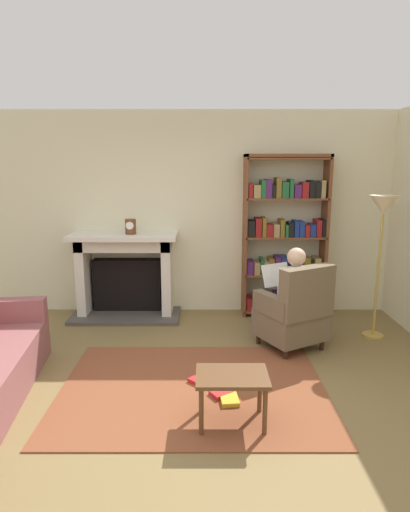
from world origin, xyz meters
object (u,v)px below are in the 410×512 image
(mantel_clock, at_px, (132,227))
(armchair_reading, at_px, (296,312))
(bookshelf, at_px, (285,239))
(seated_reader, at_px, (290,292))
(floor_lamp, at_px, (384,218))
(side_table, at_px, (233,382))
(fireplace, at_px, (127,272))

(mantel_clock, relative_size, armchair_reading, 0.20)
(mantel_clock, xyz_separation_m, bookshelf, (2.01, 0.14, -0.18))
(armchair_reading, bearing_deg, seated_reader, -90.00)
(mantel_clock, relative_size, floor_lamp, 0.12)
(armchair_reading, distance_m, seated_reader, 0.23)
(seated_reader, bearing_deg, bookshelf, -126.13)
(side_table, bearing_deg, mantel_clock, 115.58)
(bookshelf, bearing_deg, armchair_reading, -93.29)
(mantel_clock, relative_size, side_table, 0.35)
(mantel_clock, height_order, side_table, mantel_clock)
(side_table, height_order, floor_lamp, floor_lamp)
(seated_reader, bearing_deg, armchair_reading, 90.00)
(seated_reader, xyz_separation_m, side_table, (-0.72, -1.52, -0.26))
(fireplace, bearing_deg, mantel_clock, -44.58)
(fireplace, xyz_separation_m, side_table, (1.27, -2.54, -0.24))
(seated_reader, height_order, side_table, seated_reader)
(bookshelf, xyz_separation_m, floor_lamp, (0.95, -0.81, 0.37))
(armchair_reading, height_order, side_table, armchair_reading)
(mantel_clock, xyz_separation_m, armchair_reading, (1.94, -1.02, -0.80))
(fireplace, relative_size, mantel_clock, 7.39)
(armchair_reading, height_order, floor_lamp, floor_lamp)
(armchair_reading, relative_size, seated_reader, 0.85)
(side_table, relative_size, floor_lamp, 0.34)
(mantel_clock, bearing_deg, floor_lamp, -12.82)
(seated_reader, bearing_deg, mantel_clock, -55.31)
(mantel_clock, xyz_separation_m, floor_lamp, (2.95, -0.67, 0.19))
(floor_lamp, bearing_deg, seated_reader, -167.25)
(fireplace, height_order, mantel_clock, mantel_clock)
(bookshelf, bearing_deg, mantel_clock, -176.14)
(side_table, bearing_deg, bookshelf, 71.91)
(armchair_reading, bearing_deg, side_table, 32.00)
(seated_reader, height_order, floor_lamp, floor_lamp)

